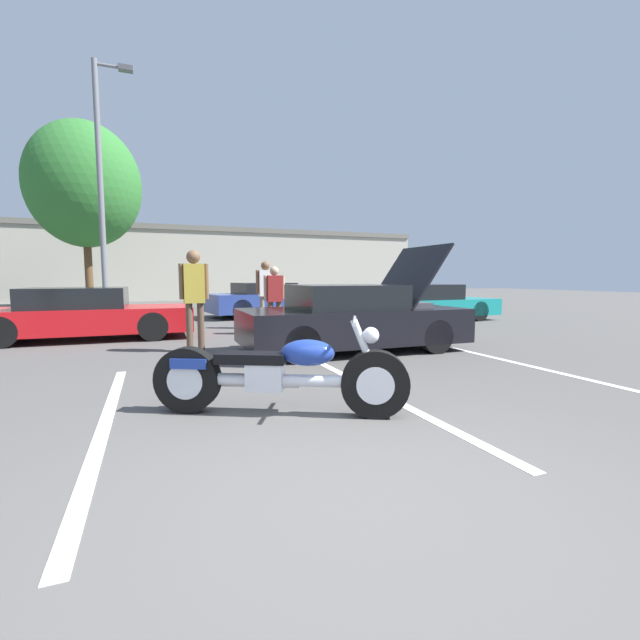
# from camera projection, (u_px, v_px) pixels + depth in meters

# --- Properties ---
(ground_plane) EXTENTS (80.00, 80.00, 0.00)m
(ground_plane) POSITION_uv_depth(u_px,v_px,m) (353.00, 504.00, 2.57)
(ground_plane) COLOR #514F4C
(parking_stripe_middle) EXTENTS (0.12, 4.60, 0.01)m
(parking_stripe_middle) POSITION_uv_depth(u_px,v_px,m) (105.00, 422.00, 4.03)
(parking_stripe_middle) COLOR white
(parking_stripe_middle) RESTS_ON ground
(parking_stripe_back) EXTENTS (0.12, 4.60, 0.01)m
(parking_stripe_back) POSITION_uv_depth(u_px,v_px,m) (377.00, 392.00, 5.09)
(parking_stripe_back) COLOR white
(parking_stripe_back) RESTS_ON ground
(parking_stripe_far) EXTENTS (0.12, 4.60, 0.01)m
(parking_stripe_far) POSITION_uv_depth(u_px,v_px,m) (556.00, 372.00, 6.15)
(parking_stripe_far) COLOR white
(parking_stripe_far) RESTS_ON ground
(far_building) EXTENTS (32.00, 4.20, 4.40)m
(far_building) POSITION_uv_depth(u_px,v_px,m) (170.00, 262.00, 26.58)
(far_building) COLOR #B2AD9E
(far_building) RESTS_ON ground
(light_pole) EXTENTS (1.21, 0.28, 8.23)m
(light_pole) POSITION_uv_depth(u_px,v_px,m) (103.00, 180.00, 13.84)
(light_pole) COLOR slate
(light_pole) RESTS_ON ground
(tree_background) EXTENTS (4.61, 4.61, 7.97)m
(tree_background) POSITION_uv_depth(u_px,v_px,m) (84.00, 185.00, 18.35)
(tree_background) COLOR brown
(tree_background) RESTS_ON ground
(motorcycle) EXTENTS (2.35, 1.29, 0.97)m
(motorcycle) POSITION_uv_depth(u_px,v_px,m) (279.00, 375.00, 4.23)
(motorcycle) COLOR black
(motorcycle) RESTS_ON ground
(show_car_hood_open) EXTENTS (4.12, 1.86, 1.97)m
(show_car_hood_open) POSITION_uv_depth(u_px,v_px,m) (353.00, 319.00, 7.94)
(show_car_hood_open) COLOR black
(show_car_hood_open) RESTS_ON ground
(parked_car_left_row) EXTENTS (4.44, 1.84, 1.14)m
(parked_car_left_row) POSITION_uv_depth(u_px,v_px,m) (84.00, 315.00, 9.38)
(parked_car_left_row) COLOR red
(parked_car_left_row) RESTS_ON ground
(parked_car_right_row) EXTENTS (4.57, 1.88, 1.14)m
(parked_car_right_row) POSITION_uv_depth(u_px,v_px,m) (426.00, 304.00, 13.43)
(parked_car_right_row) COLOR teal
(parked_car_right_row) RESTS_ON ground
(parked_car_mid_row) EXTENTS (4.26, 2.43, 1.18)m
(parked_car_mid_row) POSITION_uv_depth(u_px,v_px,m) (267.00, 300.00, 14.88)
(parked_car_mid_row) COLOR navy
(parked_car_mid_row) RESTS_ON ground
(spectator_near_motorcycle) EXTENTS (0.52, 0.21, 1.62)m
(spectator_near_motorcycle) POSITION_uv_depth(u_px,v_px,m) (274.00, 294.00, 10.16)
(spectator_near_motorcycle) COLOR brown
(spectator_near_motorcycle) RESTS_ON ground
(spectator_by_show_car) EXTENTS (0.52, 0.23, 1.78)m
(spectator_by_show_car) POSITION_uv_depth(u_px,v_px,m) (266.00, 288.00, 11.30)
(spectator_by_show_car) COLOR gray
(spectator_by_show_car) RESTS_ON ground
(spectator_midground) EXTENTS (0.52, 0.24, 1.85)m
(spectator_midground) POSITION_uv_depth(u_px,v_px,m) (194.00, 291.00, 7.74)
(spectator_midground) COLOR brown
(spectator_midground) RESTS_ON ground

